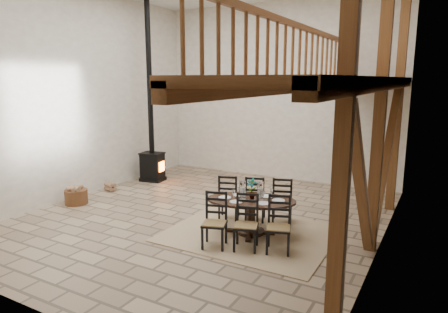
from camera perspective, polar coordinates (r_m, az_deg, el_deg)
The scene contains 7 objects.
ground at distance 8.59m, azimuth -2.95°, elevation -8.55°, with size 8.00×8.00×0.00m, color tan.
room_shell at distance 7.52m, azimuth 4.68°, elevation 12.05°, with size 7.02×8.02×5.01m.
rug at distance 7.68m, azimuth 3.85°, elevation -10.91°, with size 3.00×2.50×0.02m, color tan.
dining_table at distance 7.55m, azimuth 3.88°, elevation -8.37°, with size 2.00×2.22×1.07m.
wood_stove at distance 11.44m, azimuth -10.30°, elevation 2.10°, with size 0.70×0.58×5.00m.
log_basket at distance 9.97m, azimuth -20.37°, elevation -5.32°, with size 0.52×0.52×0.43m.
log_stack at distance 10.87m, azimuth -15.95°, elevation -4.17°, with size 0.34×0.28×0.21m.
Camera 1 is at (4.33, -6.83, 2.88)m, focal length 32.00 mm.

